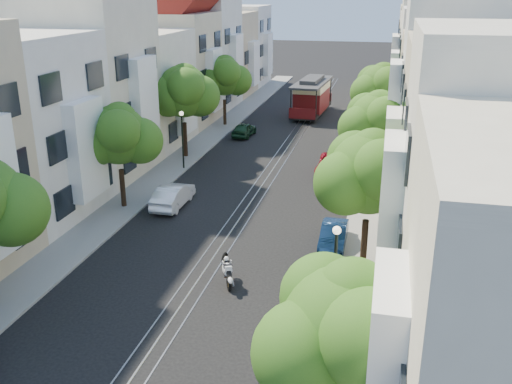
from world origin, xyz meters
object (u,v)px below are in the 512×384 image
Objects in this scene: tree_e_c at (378,123)px; parked_car_w_far at (244,129)px; cable_car at (312,95)px; parked_car_e_mid at (334,236)px; tree_w_b at (119,137)px; tree_w_d at (225,77)px; lamp_east at (335,262)px; tree_w_c at (184,92)px; parked_car_w_mid at (173,195)px; tree_e_b at (370,175)px; tree_e_d at (382,89)px; tree_e_a at (349,335)px; parked_car_e_far at (334,165)px; lamp_west at (182,131)px; sportbike_rider at (227,269)px.

parked_car_w_far is at bearing 133.16° from tree_e_c.
cable_car reaches higher than parked_car_e_mid.
tree_e_c is 0.71× the size of cable_car.
tree_e_c reaches higher than tree_w_b.
tree_w_d reaches higher than lamp_east.
parked_car_w_far is (2.74, 7.43, -4.45)m from tree_w_c.
tree_e_c reaches higher than parked_car_w_mid.
tree_w_b is (-14.40, 5.00, -0.34)m from tree_e_b.
tree_e_b is at bearing -55.34° from parked_car_e_mid.
tree_e_d reaches higher than tree_e_b.
tree_e_a is 1.73× the size of parked_car_e_mid.
tree_e_c is 1.32× the size of parked_car_e_far.
lamp_west is at bearing -103.56° from cable_car.
parked_car_w_far is (-10.00, 21.04, 0.02)m from parked_car_e_mid.
tree_e_c is at bearing 136.30° from parked_car_w_far.
parked_car_w_far reaches higher than parked_car_e_mid.
parked_car_e_mid is (12.74, -24.61, -4.00)m from tree_w_d.
tree_w_c is at bearing 122.65° from lamp_east.
parked_car_e_far is 12.70m from parked_car_w_far.
parked_car_e_mid is (11.90, -10.63, -2.25)m from lamp_west.
parked_car_e_mid is (-1.66, 2.39, -4.13)m from tree_e_b.
parked_car_e_far is at bearing -8.47° from tree_w_c.
lamp_west is (0.84, -13.98, -1.75)m from tree_w_d.
tree_e_b is 1.36× the size of parked_car_e_far.
tree_w_c reaches higher than parked_car_w_mid.
parked_car_w_mid is at bearing 134.49° from lamp_east.
parked_car_e_far is at bearing 101.33° from tree_e_b.
lamp_east is 7.73m from parked_car_e_mid.
lamp_east is (13.44, -9.98, -1.55)m from tree_w_b.
parked_car_w_far is (2.74, -3.57, -3.98)m from tree_w_d.
tree_e_b reaches higher than tree_w_d.
sportbike_rider is 17.18m from parked_car_e_far.
lamp_east is at bearing -92.04° from tree_e_d.
tree_e_a is 34.00m from tree_e_d.
tree_e_a is 1.51× the size of lamp_east.
lamp_east is (-0.96, -4.98, -1.89)m from tree_e_b.
tree_e_c is at bearing -8.49° from lamp_west.
tree_e_b is 18.90m from lamp_west.
tree_w_c reaches higher than tree_e_a.
tree_w_b is at bearing -140.98° from parked_car_e_far.
tree_e_d is 20.30m from parked_car_w_mid.
cable_car is at bearing 107.31° from tree_e_c.
cable_car is (-7.11, 33.81, -2.67)m from tree_e_b.
sportbike_rider is (-5.86, -24.63, -4.13)m from tree_e_d.
tree_e_a is at bearing -61.55° from lamp_west.
tree_e_c is 1.57× the size of parked_car_w_mid.
tree_e_d reaches higher than lamp_east.
tree_e_d is at bearing 90.00° from tree_e_b.
lamp_east is at bearing -55.01° from lamp_west.
tree_e_a is 1.51× the size of parked_car_w_mid.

